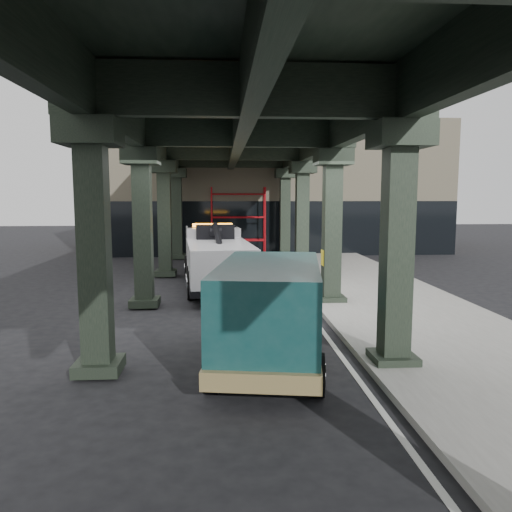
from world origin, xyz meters
name	(u,v)px	position (x,y,z in m)	size (l,w,h in m)	color
ground	(255,321)	(0.00, 0.00, 0.00)	(90.00, 90.00, 0.00)	black
sidewalk	(387,301)	(4.50, 2.00, 0.07)	(5.00, 40.00, 0.15)	gray
lane_stripe	(303,305)	(1.70, 2.00, 0.01)	(0.12, 38.00, 0.01)	silver
viaduct	(238,134)	(-0.40, 2.00, 5.46)	(7.40, 32.00, 6.40)	black
building	(265,188)	(2.00, 20.00, 4.00)	(22.00, 10.00, 8.00)	#C6B793
scaffolding	(238,221)	(0.00, 14.64, 2.11)	(3.08, 0.88, 4.00)	#A90D13
tow_truck	(216,256)	(-1.16, 5.24, 1.23)	(2.84, 7.85, 2.52)	black
towed_van	(270,309)	(0.08, -3.52, 1.18)	(2.88, 5.65, 2.19)	#103A3B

